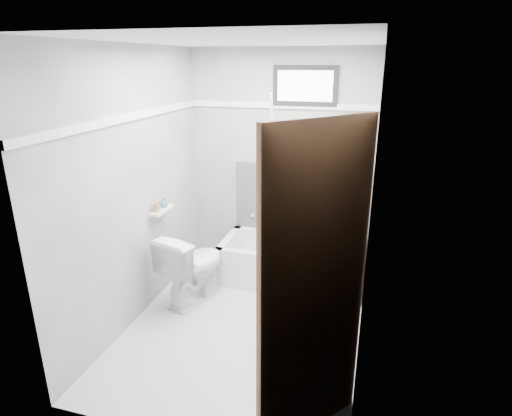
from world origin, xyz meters
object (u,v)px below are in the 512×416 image
(door, at_px, (355,328))
(soap_bottle_b, at_px, (164,202))
(toilet, at_px, (193,266))
(soap_bottle_a, at_px, (157,206))
(bathtub, at_px, (291,262))
(office_chair, at_px, (324,232))

(door, distance_m, soap_bottle_b, 2.53)
(toilet, xyz_separation_m, door, (1.60, -1.56, 0.64))
(toilet, xyz_separation_m, soap_bottle_a, (-0.32, -0.05, 0.61))
(bathtub, bearing_deg, toilet, -142.76)
(office_chair, distance_m, soap_bottle_a, 1.72)
(office_chair, relative_size, soap_bottle_a, 7.84)
(soap_bottle_a, xyz_separation_m, soap_bottle_b, (0.00, 0.14, -0.01))
(bathtub, xyz_separation_m, office_chair, (0.33, 0.05, 0.37))
(toilet, distance_m, door, 2.33)
(bathtub, distance_m, toilet, 1.08)
(bathtub, relative_size, door, 0.75)
(toilet, relative_size, soap_bottle_b, 6.99)
(bathtub, bearing_deg, office_chair, 8.70)
(office_chair, bearing_deg, door, -84.77)
(door, distance_m, soap_bottle_a, 2.45)
(office_chair, height_order, soap_bottle_b, office_chair)
(toilet, height_order, soap_bottle_a, soap_bottle_a)
(bathtub, height_order, door, door)
(soap_bottle_a, bearing_deg, bathtub, 30.73)
(door, bearing_deg, soap_bottle_b, 139.25)
(office_chair, relative_size, soap_bottle_b, 8.88)
(office_chair, bearing_deg, toilet, -154.77)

